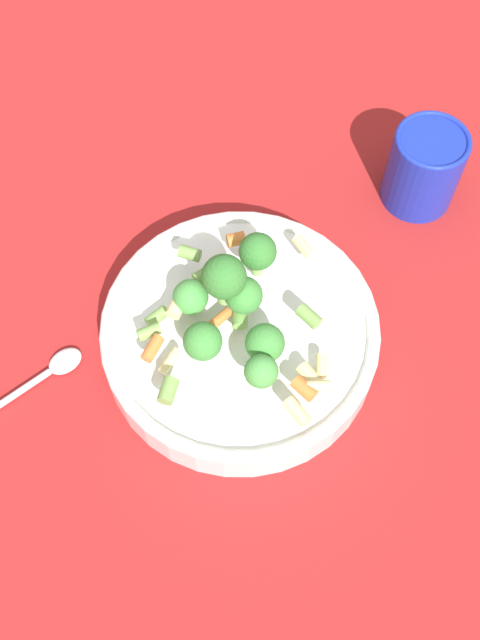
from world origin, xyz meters
TOP-DOWN VIEW (x-y plane):
  - ground_plane at (0.00, 0.00)m, footprint 3.00×3.00m
  - bowl at (0.00, 0.00)m, footprint 0.28×0.28m
  - pasta_salad at (0.00, -0.01)m, footprint 0.22×0.19m
  - cup at (-0.25, 0.14)m, footprint 0.08×0.08m
  - spoon at (0.10, -0.18)m, footprint 0.14×0.10m

SIDE VIEW (x-z plane):
  - ground_plane at x=0.00m, z-range 0.00..0.00m
  - spoon at x=0.10m, z-range 0.00..0.01m
  - bowl at x=0.00m, z-range 0.00..0.05m
  - cup at x=-0.25m, z-range 0.00..0.10m
  - pasta_salad at x=0.00m, z-range 0.05..0.13m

